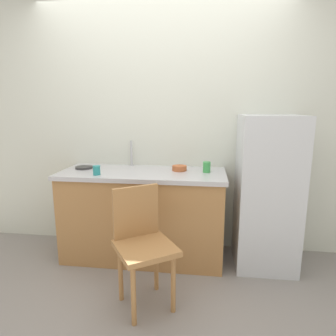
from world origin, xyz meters
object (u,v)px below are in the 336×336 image
object	(u,v)px
terracotta_bowl	(179,168)
cup_green	(207,167)
chair	(142,241)
hotplate	(84,167)
refrigerator	(267,192)
cup_teal	(97,170)

from	to	relation	value
terracotta_bowl	cup_green	distance (m)	0.27
cup_green	chair	bearing A→B (deg)	-122.14
terracotta_bowl	hotplate	size ratio (longest dim) A/B	0.83
refrigerator	chair	distance (m)	1.26
refrigerator	chair	world-z (taller)	refrigerator
chair	hotplate	distance (m)	1.13
hotplate	cup_green	distance (m)	1.22
chair	terracotta_bowl	size ratio (longest dim) A/B	6.33
cup_green	cup_teal	bearing A→B (deg)	-166.77
refrigerator	terracotta_bowl	bearing A→B (deg)	175.32
terracotta_bowl	cup_green	xyz separation A→B (m)	(0.26, -0.04, 0.03)
refrigerator	cup_teal	size ratio (longest dim) A/B	16.55
refrigerator	hotplate	world-z (taller)	refrigerator
refrigerator	cup_teal	xyz separation A→B (m)	(-1.54, -0.21, 0.21)
hotplate	cup_teal	xyz separation A→B (m)	(0.23, -0.25, 0.03)
terracotta_bowl	cup_green	world-z (taller)	cup_green
terracotta_bowl	hotplate	distance (m)	0.96
cup_teal	refrigerator	bearing A→B (deg)	7.71
chair	refrigerator	bearing A→B (deg)	1.27
cup_green	refrigerator	bearing A→B (deg)	-2.41
chair	hotplate	size ratio (longest dim) A/B	5.24
chair	cup_green	xyz separation A→B (m)	(0.46, 0.74, 0.42)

